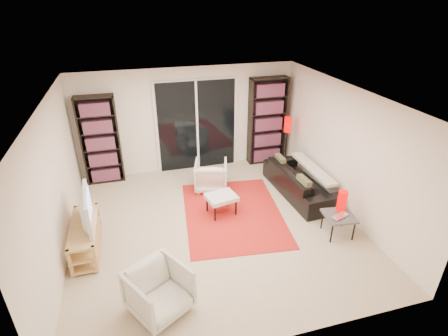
{
  "coord_description": "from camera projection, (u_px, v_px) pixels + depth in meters",
  "views": [
    {
      "loc": [
        -1.26,
        -5.1,
        3.84
      ],
      "look_at": [
        0.25,
        0.3,
        1.0
      ],
      "focal_mm": 28.0,
      "sensor_mm": 36.0,
      "label": 1
    }
  ],
  "objects": [
    {
      "name": "floor_lamp",
      "position": [
        287.0,
        130.0,
        8.06
      ],
      "size": [
        0.19,
        0.19,
        1.29
      ],
      "color": "black",
      "rests_on": "floor"
    },
    {
      "name": "wall_front",
      "position": [
        272.0,
        268.0,
        3.73
      ],
      "size": [
        5.0,
        0.02,
        2.4
      ],
      "primitive_type": "cube",
      "color": "white",
      "rests_on": "ground"
    },
    {
      "name": "table_lamp",
      "position": [
        342.0,
        201.0,
        6.07
      ],
      "size": [
        0.17,
        0.17,
        0.37
      ],
      "primitive_type": "cylinder",
      "color": "#E60000",
      "rests_on": "side_table"
    },
    {
      "name": "tv",
      "position": [
        81.0,
        210.0,
        5.47
      ],
      "size": [
        0.22,
        0.99,
        0.57
      ],
      "primitive_type": "imported",
      "rotation": [
        0.0,
        0.0,
        1.66
      ],
      "color": "black",
      "rests_on": "tv_stand"
    },
    {
      "name": "bookshelf_right",
      "position": [
        267.0,
        121.0,
        8.41
      ],
      "size": [
        0.9,
        0.3,
        2.1
      ],
      "color": "black",
      "rests_on": "ground"
    },
    {
      "name": "tv_stand",
      "position": [
        86.0,
        237.0,
        5.7
      ],
      "size": [
        0.41,
        1.28,
        0.5
      ],
      "color": "tan",
      "rests_on": "floor"
    },
    {
      "name": "wall_right",
      "position": [
        345.0,
        151.0,
        6.48
      ],
      "size": [
        0.02,
        5.0,
        2.4
      ],
      "primitive_type": "cube",
      "color": "white",
      "rests_on": "ground"
    },
    {
      "name": "ceiling",
      "position": [
        214.0,
        97.0,
        5.34
      ],
      "size": [
        5.0,
        5.0,
        0.02
      ],
      "primitive_type": "cube",
      "color": "white",
      "rests_on": "wall_back"
    },
    {
      "name": "armchair_front",
      "position": [
        159.0,
        291.0,
        4.58
      ],
      "size": [
        0.98,
        0.99,
        0.66
      ],
      "primitive_type": "imported",
      "rotation": [
        0.0,
        0.0,
        0.53
      ],
      "color": "silver",
      "rests_on": "floor"
    },
    {
      "name": "side_table",
      "position": [
        339.0,
        217.0,
        6.03
      ],
      "size": [
        0.55,
        0.55,
        0.4
      ],
      "color": "#4B4B51",
      "rests_on": "floor"
    },
    {
      "name": "rug",
      "position": [
        233.0,
        213.0,
        6.76
      ],
      "size": [
        2.09,
        2.65,
        0.01
      ],
      "primitive_type": "cube",
      "rotation": [
        0.0,
        0.0,
        -0.11
      ],
      "color": "red",
      "rests_on": "floor"
    },
    {
      "name": "wall_left",
      "position": [
        55.0,
        187.0,
        5.28
      ],
      "size": [
        0.02,
        5.0,
        2.4
      ],
      "primitive_type": "cube",
      "color": "white",
      "rests_on": "ground"
    },
    {
      "name": "floor",
      "position": [
        215.0,
        225.0,
        6.42
      ],
      "size": [
        5.0,
        5.0,
        0.0
      ],
      "primitive_type": "plane",
      "color": "beige",
      "rests_on": "ground"
    },
    {
      "name": "bookshelf_left",
      "position": [
        100.0,
        140.0,
        7.52
      ],
      "size": [
        0.8,
        0.3,
        1.95
      ],
      "color": "black",
      "rests_on": "ground"
    },
    {
      "name": "sliding_door",
      "position": [
        197.0,
        126.0,
        8.11
      ],
      "size": [
        1.92,
        0.08,
        2.16
      ],
      "color": "white",
      "rests_on": "ground"
    },
    {
      "name": "ottoman",
      "position": [
        221.0,
        198.0,
        6.61
      ],
      "size": [
        0.62,
        0.55,
        0.4
      ],
      "color": "silver",
      "rests_on": "floor"
    },
    {
      "name": "wall_back",
      "position": [
        188.0,
        120.0,
        8.03
      ],
      "size": [
        5.0,
        0.02,
        2.4
      ],
      "primitive_type": "cube",
      "color": "white",
      "rests_on": "ground"
    },
    {
      "name": "armchair_back",
      "position": [
        211.0,
        175.0,
        7.49
      ],
      "size": [
        0.83,
        0.85,
        0.63
      ],
      "primitive_type": "imported",
      "rotation": [
        0.0,
        0.0,
        2.87
      ],
      "color": "silver",
      "rests_on": "floor"
    },
    {
      "name": "sofa",
      "position": [
        300.0,
        181.0,
        7.31
      ],
      "size": [
        0.89,
        2.03,
        0.58
      ],
      "primitive_type": "imported",
      "rotation": [
        0.0,
        0.0,
        1.62
      ],
      "color": "black",
      "rests_on": "floor"
    },
    {
      "name": "laptop",
      "position": [
        342.0,
        217.0,
        5.93
      ],
      "size": [
        0.38,
        0.31,
        0.03
      ],
      "primitive_type": "imported",
      "rotation": [
        0.0,
        0.0,
        0.35
      ],
      "color": "silver",
      "rests_on": "side_table"
    }
  ]
}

